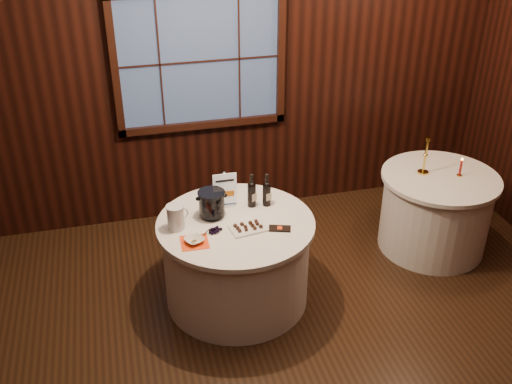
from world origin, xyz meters
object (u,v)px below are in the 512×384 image
object	(u,v)px
main_table	(236,260)
cracker_bowl	(194,240)
ice_bucket	(212,204)
glass_pitcher	(176,217)
brass_candlestick	(425,161)
side_table	(435,211)
chocolate_plate	(248,227)
red_candle	(460,169)
sign_stand	(225,195)
grape_bunch	(216,231)
port_bottle_left	(252,192)
chocolate_box	(280,229)
port_bottle_right	(267,192)

from	to	relation	value
main_table	cracker_bowl	distance (m)	0.59
ice_bucket	glass_pitcher	xyz separation A→B (m)	(-0.31, -0.11, -0.02)
main_table	brass_candlestick	xyz separation A→B (m)	(1.86, 0.39, 0.51)
side_table	cracker_bowl	xyz separation A→B (m)	(-2.37, -0.51, 0.40)
chocolate_plate	red_candle	bearing A→B (deg)	10.56
ice_bucket	cracker_bowl	size ratio (longest dim) A/B	1.61
brass_candlestick	red_candle	size ratio (longest dim) A/B	1.97
sign_stand	red_candle	size ratio (longest dim) A/B	1.73
ice_bucket	red_candle	size ratio (longest dim) A/B	1.25
grape_bunch	red_candle	distance (m)	2.37
side_table	port_bottle_left	xyz separation A→B (m)	(-1.81, -0.09, 0.51)
chocolate_plate	ice_bucket	bearing A→B (deg)	132.74
cracker_bowl	main_table	bearing A→B (deg)	29.88
side_table	ice_bucket	distance (m)	2.23
port_bottle_left	cracker_bowl	world-z (taller)	port_bottle_left
main_table	side_table	size ratio (longest dim) A/B	1.19
ice_bucket	glass_pitcher	bearing A→B (deg)	-160.83
glass_pitcher	red_candle	xyz separation A→B (m)	(2.63, 0.24, -0.03)
sign_stand	chocolate_box	distance (m)	0.58
chocolate_box	red_candle	world-z (taller)	red_candle
port_bottle_left	ice_bucket	size ratio (longest dim) A/B	1.31
chocolate_plate	chocolate_box	xyz separation A→B (m)	(0.24, -0.06, -0.01)
side_table	port_bottle_right	distance (m)	1.77
port_bottle_left	chocolate_plate	xyz separation A→B (m)	(-0.11, -0.34, -0.11)
red_candle	cracker_bowl	bearing A→B (deg)	-169.49
ice_bucket	brass_candlestick	bearing A→B (deg)	7.40
glass_pitcher	chocolate_plate	bearing A→B (deg)	-39.37
port_bottle_right	glass_pitcher	bearing A→B (deg)	174.92
sign_stand	chocolate_box	world-z (taller)	sign_stand
side_table	port_bottle_right	size ratio (longest dim) A/B	3.73
sign_stand	brass_candlestick	world-z (taller)	brass_candlestick
ice_bucket	chocolate_box	distance (m)	0.59
red_candle	sign_stand	bearing A→B (deg)	179.80
main_table	ice_bucket	size ratio (longest dim) A/B	5.63
main_table	sign_stand	world-z (taller)	sign_stand
sign_stand	glass_pitcher	xyz separation A→B (m)	(-0.44, -0.24, -0.00)
side_table	ice_bucket	size ratio (longest dim) A/B	4.75
side_table	grape_bunch	size ratio (longest dim) A/B	6.00
brass_candlestick	glass_pitcher	bearing A→B (deg)	-171.00
port_bottle_left	chocolate_plate	bearing A→B (deg)	-133.27
ice_bucket	brass_candlestick	xyz separation A→B (m)	(2.03, 0.26, 0.01)
side_table	ice_bucket	xyz separation A→B (m)	(-2.17, -0.17, 0.50)
chocolate_box	red_candle	size ratio (longest dim) A/B	0.94
port_bottle_right	ice_bucket	distance (m)	0.48
grape_bunch	sign_stand	bearing A→B (deg)	67.90
port_bottle_right	red_candle	bearing A→B (deg)	-15.62
port_bottle_left	chocolate_box	world-z (taller)	port_bottle_left
main_table	ice_bucket	xyz separation A→B (m)	(-0.17, 0.13, 0.50)
sign_stand	port_bottle_right	xyz separation A→B (m)	(0.34, -0.07, 0.02)
main_table	grape_bunch	xyz separation A→B (m)	(-0.19, -0.12, 0.40)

